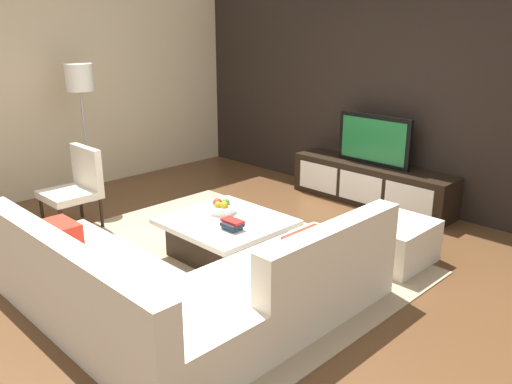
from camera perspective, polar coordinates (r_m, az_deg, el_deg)
ground_plane at (r=4.99m, az=-3.27°, el=-7.65°), size 14.00×14.00×0.00m
feature_wall_back at (r=6.65m, az=14.44°, el=10.90°), size 6.40×0.12×2.80m
side_wall_left at (r=7.34m, az=-19.47°, el=11.08°), size 0.12×5.20×2.80m
area_rug at (r=5.06m, az=-4.03°, el=-7.24°), size 3.40×2.61×0.01m
media_console at (r=6.63m, az=12.31°, el=0.84°), size 2.09×0.47×0.50m
television at (r=6.49m, az=12.64°, el=5.51°), size 0.97×0.06×0.60m
sectional_couch at (r=4.02m, az=-7.98°, el=-10.23°), size 2.41×2.32×0.78m
coffee_table at (r=5.04m, az=-3.22°, el=-4.89°), size 1.06×1.00×0.38m
accent_chair_near at (r=6.03m, az=-18.79°, el=0.92°), size 0.54×0.53×0.87m
floor_lamp at (r=6.74m, az=-18.51°, el=10.84°), size 0.32×0.32×1.68m
ottoman at (r=5.12m, az=14.30°, el=-5.09°), size 0.70×0.70×0.40m
fruit_bowl at (r=5.15m, az=-3.78°, el=-1.67°), size 0.28×0.28×0.13m
book_stack at (r=4.73m, az=-2.59°, el=-3.52°), size 0.21×0.15×0.09m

